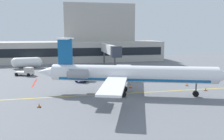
{
  "coord_description": "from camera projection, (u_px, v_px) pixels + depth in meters",
  "views": [
    {
      "loc": [
        -7.48,
        -33.14,
        9.58
      ],
      "look_at": [
        0.83,
        6.85,
        3.0
      ],
      "focal_mm": 37.68,
      "sensor_mm": 36.0,
      "label": 1
    }
  ],
  "objects": [
    {
      "name": "ground",
      "position": [
        116.0,
        97.0,
        35.07
      ],
      "size": [
        120.0,
        120.0,
        0.11
      ],
      "color": "slate"
    },
    {
      "name": "terminal_building",
      "position": [
        83.0,
        41.0,
        79.56
      ],
      "size": [
        59.03,
        13.81,
        19.1
      ],
      "color": "#B7B2A8",
      "rests_on": "ground"
    },
    {
      "name": "jet_bridge_west",
      "position": [
        110.0,
        50.0,
        63.78
      ],
      "size": [
        2.4,
        19.53,
        6.29
      ],
      "color": "silver",
      "rests_on": "ground"
    },
    {
      "name": "regional_jet",
      "position": [
        129.0,
        74.0,
        35.99
      ],
      "size": [
        29.31,
        23.34,
        8.7
      ],
      "color": "white",
      "rests_on": "ground"
    },
    {
      "name": "baggage_tug",
      "position": [
        84.0,
        77.0,
        46.51
      ],
      "size": [
        3.36,
        3.82,
        1.9
      ],
      "color": "#19389E",
      "rests_on": "ground"
    },
    {
      "name": "pushback_tractor",
      "position": [
        125.0,
        72.0,
        50.88
      ],
      "size": [
        2.95,
        4.3,
        2.2
      ],
      "color": "#1E4CB2",
      "rests_on": "ground"
    },
    {
      "name": "belt_loader",
      "position": [
        26.0,
        72.0,
        52.34
      ],
      "size": [
        4.41,
        3.09,
        1.87
      ],
      "color": "silver",
      "rests_on": "ground"
    },
    {
      "name": "fuel_tank",
      "position": [
        27.0,
        62.0,
        62.96
      ],
      "size": [
        7.95,
        3.12,
        2.93
      ],
      "color": "white",
      "rests_on": "ground"
    },
    {
      "name": "safety_cone_alpha",
      "position": [
        187.0,
        84.0,
        42.41
      ],
      "size": [
        0.47,
        0.47,
        0.55
      ],
      "color": "orange",
      "rests_on": "ground"
    },
    {
      "name": "safety_cone_bravo",
      "position": [
        39.0,
        105.0,
        30.28
      ],
      "size": [
        0.47,
        0.47,
        0.55
      ],
      "color": "orange",
      "rests_on": "ground"
    },
    {
      "name": "safety_cone_charlie",
      "position": [
        206.0,
        89.0,
        38.92
      ],
      "size": [
        0.47,
        0.47,
        0.55
      ],
      "color": "orange",
      "rests_on": "ground"
    },
    {
      "name": "safety_cone_delta",
      "position": [
        131.0,
        86.0,
        40.92
      ],
      "size": [
        0.47,
        0.47,
        0.55
      ],
      "color": "orange",
      "rests_on": "ground"
    }
  ]
}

